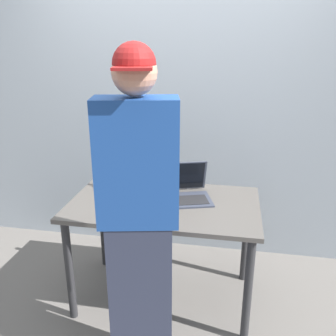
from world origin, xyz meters
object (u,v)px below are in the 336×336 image
Objects in this scene: beer_bottle_green at (117,175)px; beer_bottle_amber at (130,177)px; laptop at (184,191)px; person_figure at (139,223)px; beer_bottle_dark at (134,180)px; beer_bottle_brown at (147,177)px.

beer_bottle_amber is at bearing -6.73° from beer_bottle_green.
beer_bottle_green is at bearing 173.78° from laptop.
laptop is at bearing -6.22° from beer_bottle_green.
beer_bottle_green is at bearing 173.27° from beer_bottle_amber.
beer_bottle_dark is at bearing 107.47° from person_figure.
beer_bottle_amber is 0.13m from beer_bottle_brown.
beer_bottle_amber reaches higher than laptop.
laptop is 1.34× the size of beer_bottle_dark.
beer_bottle_dark is 0.18× the size of person_figure.
beer_bottle_dark is (0.16, -0.10, 0.01)m from beer_bottle_green.
beer_bottle_amber is at bearing 169.02° from beer_bottle_brown.
person_figure is at bearing -72.53° from beer_bottle_dark.
beer_bottle_amber is 0.86× the size of beer_bottle_brown.
laptop is 0.52m from beer_bottle_green.
person_figure is at bearing -70.93° from beer_bottle_amber.
beer_bottle_dark reaches higher than beer_bottle_green.
beer_bottle_brown is 0.18× the size of person_figure.
beer_bottle_brown reaches higher than beer_bottle_dark.
beer_bottle_amber is 0.88× the size of beer_bottle_dark.
beer_bottle_green reaches higher than laptop.
beer_bottle_green is at bearing 148.76° from beer_bottle_dark.
person_figure reaches higher than beer_bottle_green.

